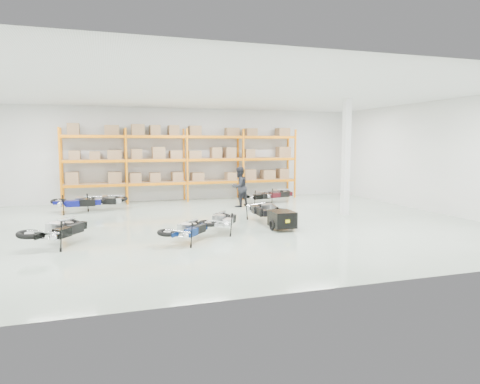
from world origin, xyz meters
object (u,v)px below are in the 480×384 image
object	(u,v)px
moto_back_b	(102,197)
moto_back_d	(275,192)
moto_black_far_left	(57,225)
moto_back_c	(258,193)
moto_back_a	(78,199)
moto_blue_centre	(187,226)
person_back	(239,187)
moto_touring_right	(264,206)
trailer	(282,219)
moto_silver_left	(222,217)

from	to	relation	value
moto_back_b	moto_back_d	distance (m)	7.84
moto_black_far_left	moto_back_b	distance (m)	6.47
moto_back_b	moto_back_c	size ratio (longest dim) A/B	1.09
moto_black_far_left	moto_back_a	bearing A→B (deg)	-58.81
moto_blue_centre	moto_back_c	bearing A→B (deg)	-80.73
moto_back_c	moto_back_d	distance (m)	0.99
moto_back_b	moto_back_d	xyz separation A→B (m)	(7.84, -0.08, -0.01)
person_back	moto_black_far_left	bearing A→B (deg)	9.85
moto_back_d	moto_blue_centre	bearing A→B (deg)	131.80
moto_blue_centre	moto_touring_right	bearing A→B (deg)	-99.91
moto_black_far_left	person_back	distance (m)	8.83
moto_blue_centre	moto_back_a	xyz separation A→B (m)	(-3.21, 6.58, 0.08)
moto_back_d	person_back	distance (m)	2.25
moto_black_far_left	moto_back_d	bearing A→B (deg)	-111.71
moto_blue_centre	person_back	world-z (taller)	person_back
trailer	moto_back_b	world-z (taller)	moto_back_b
moto_black_far_left	moto_back_c	size ratio (longest dim) A/B	1.20
moto_silver_left	moto_back_b	distance (m)	7.01
moto_silver_left	trailer	world-z (taller)	moto_silver_left
moto_silver_left	moto_back_c	xyz separation A→B (m)	(3.31, 5.75, -0.02)
moto_black_far_left	moto_back_c	xyz separation A→B (m)	(8.03, 6.08, -0.10)
moto_touring_right	moto_back_c	distance (m)	4.56
moto_back_d	moto_back_c	bearing A→B (deg)	92.50
person_back	moto_back_b	bearing A→B (deg)	-37.31
moto_touring_right	moto_back_b	world-z (taller)	moto_touring_right
moto_back_a	moto_back_b	world-z (taller)	moto_back_a
trailer	moto_back_d	size ratio (longest dim) A/B	0.87
moto_black_far_left	person_back	bearing A→B (deg)	-108.44
moto_black_far_left	moto_touring_right	xyz separation A→B (m)	(6.69, 1.73, 0.00)
moto_back_a	person_back	world-z (taller)	person_back
moto_blue_centre	moto_back_b	xyz separation A→B (m)	(-2.27, 7.07, 0.04)
moto_back_b	moto_back_c	xyz separation A→B (m)	(6.88, -0.29, -0.05)
moto_silver_left	moto_back_a	xyz separation A→B (m)	(-4.50, 5.54, 0.06)
moto_back_c	person_back	world-z (taller)	person_back
moto_back_c	moto_blue_centre	bearing A→B (deg)	132.99
moto_blue_centre	moto_back_d	size ratio (longest dim) A/B	0.95
trailer	moto_back_b	size ratio (longest dim) A/B	0.86
moto_blue_centre	moto_black_far_left	world-z (taller)	moto_black_far_left
trailer	moto_back_d	bearing A→B (deg)	69.72
moto_back_b	person_back	world-z (taller)	person_back
moto_silver_left	moto_back_c	bearing A→B (deg)	-86.85
moto_back_b	moto_back_c	distance (m)	6.88
moto_back_a	moto_back_b	distance (m)	1.06
trailer	person_back	world-z (taller)	person_back
moto_back_c	moto_silver_left	bearing A→B (deg)	137.24
moto_back_c	person_back	xyz separation A→B (m)	(-1.10, -0.62, 0.40)
trailer	moto_back_d	world-z (taller)	moto_back_d
trailer	moto_back_c	size ratio (longest dim) A/B	0.94
moto_touring_right	trailer	xyz separation A→B (m)	(0.00, -1.60, -0.22)
moto_touring_right	moto_back_b	distance (m)	7.23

